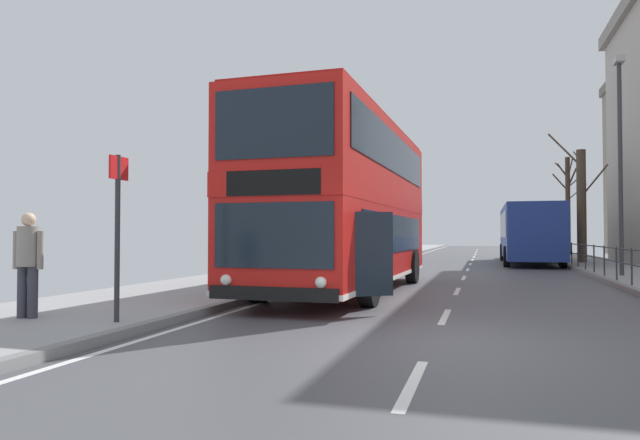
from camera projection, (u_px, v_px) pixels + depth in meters
name	position (u px, v px, depth m)	size (l,w,h in m)	color
ground	(380.00, 337.00, 7.94)	(15.80, 140.00, 0.20)	#4B4B50
double_decker_bus_main	(347.00, 204.00, 14.73)	(3.25, 10.31, 4.36)	red
background_bus_far_lane	(529.00, 232.00, 29.17)	(2.70, 10.68, 2.92)	navy
pedestrian_railing_far_kerb	(632.00, 260.00, 15.05)	(0.05, 25.28, 0.99)	#2D3338
pedestrian_companion	(28.00, 259.00, 9.13)	(0.55, 0.37, 1.69)	#383842
bus_stop_sign_near	(118.00, 219.00, 8.74)	(0.08, 0.44, 2.57)	#2D2D33
street_lamp_far_side	(620.00, 148.00, 18.79)	(0.28, 0.60, 7.25)	#38383D
bare_tree_far_00	(581.00, 204.00, 27.82)	(2.61, 1.84, 6.51)	#4C3D2D
bare_tree_far_01	(568.00, 202.00, 38.36)	(2.15, 2.38, 6.60)	#423328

